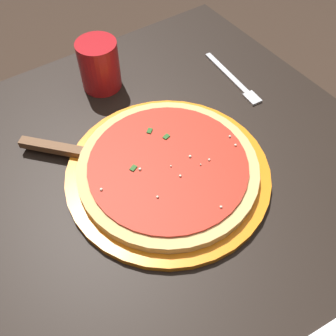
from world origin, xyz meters
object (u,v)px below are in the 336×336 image
pizza_server (76,152)px  fork (234,80)px  pizza (168,167)px  cup_tall_drink (99,65)px  serving_plate (168,173)px

pizza_server → fork: pizza_server is taller
pizza → pizza_server: (-0.12, -0.11, -0.00)m
cup_tall_drink → pizza: bearing=-3.9°
cup_tall_drink → fork: size_ratio=0.55×
pizza → cup_tall_drink: size_ratio=3.01×
serving_plate → fork: size_ratio=1.89×
serving_plate → fork: serving_plate is taller
serving_plate → cup_tall_drink: (-0.27, 0.02, 0.05)m
cup_tall_drink → fork: (0.15, 0.24, -0.05)m
serving_plate → pizza_server: size_ratio=1.85×
pizza → cup_tall_drink: (-0.27, 0.02, 0.03)m
serving_plate → cup_tall_drink: bearing=176.1°
serving_plate → pizza_server: bearing=-137.1°
pizza_server → fork: bearing=90.6°
cup_tall_drink → serving_plate: bearing=-3.9°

